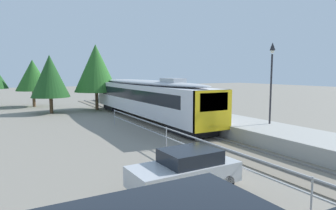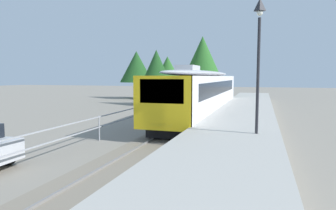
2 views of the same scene
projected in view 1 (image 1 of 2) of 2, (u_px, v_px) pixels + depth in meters
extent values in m
plane|color=gray|center=(163.00, 145.00, 17.61)|extent=(160.00, 160.00, 0.00)
cube|color=slate|center=(203.00, 139.00, 19.05)|extent=(3.20, 60.00, 0.06)
cube|color=slate|center=(194.00, 139.00, 18.70)|extent=(0.08, 60.00, 0.08)
cube|color=slate|center=(212.00, 136.00, 19.39)|extent=(0.08, 60.00, 0.08)
cube|color=silver|center=(145.00, 98.00, 26.74)|extent=(2.80, 20.25, 2.55)
cube|color=yellow|center=(213.00, 111.00, 18.02)|extent=(2.80, 0.24, 2.55)
cube|color=black|center=(214.00, 102.00, 17.89)|extent=(2.13, 0.08, 1.12)
cube|color=black|center=(145.00, 94.00, 26.70)|extent=(2.82, 17.01, 0.92)
ellipsoid|color=#B2B5BA|center=(145.00, 82.00, 26.58)|extent=(2.69, 19.44, 0.44)
cube|color=#B2B5BA|center=(173.00, 81.00, 22.15)|extent=(1.10, 2.20, 0.36)
cube|color=#EAE5C6|center=(213.00, 127.00, 18.07)|extent=(1.00, 0.10, 0.20)
cube|color=black|center=(192.00, 129.00, 20.19)|extent=(2.24, 3.20, 0.55)
cube|color=black|center=(117.00, 107.00, 33.63)|extent=(2.24, 3.20, 0.55)
cube|color=#A8A59E|center=(241.00, 128.00, 20.57)|extent=(3.90, 60.00, 0.90)
cylinder|color=#232328|center=(271.00, 89.00, 19.36)|extent=(0.12, 0.12, 4.60)
pyramid|color=#232328|center=(273.00, 46.00, 19.05)|extent=(0.34, 0.34, 0.50)
sphere|color=silver|center=(272.00, 51.00, 19.09)|extent=(0.24, 0.24, 0.24)
cube|color=#9EA0A5|center=(313.00, 178.00, 8.64)|extent=(0.05, 36.00, 0.05)
cube|color=#9EA0A5|center=(312.00, 195.00, 8.70)|extent=(0.05, 36.00, 0.05)
cylinder|color=#9EA0A5|center=(312.00, 197.00, 8.70)|extent=(0.06, 0.06, 1.25)
cylinder|color=#9EA0A5|center=(166.00, 138.00, 16.53)|extent=(0.06, 0.06, 1.25)
cylinder|color=#9EA0A5|center=(114.00, 117.00, 24.35)|extent=(0.06, 0.06, 1.25)
cube|color=#B7BABF|center=(184.00, 174.00, 10.59)|extent=(4.04, 1.86, 0.72)
cube|color=black|center=(190.00, 156.00, 10.65)|extent=(2.04, 1.60, 0.50)
cylinder|color=black|center=(163.00, 199.00, 9.30)|extent=(0.63, 0.22, 0.62)
cylinder|color=black|center=(142.00, 183.00, 10.64)|extent=(0.63, 0.22, 0.62)
cylinder|color=black|center=(226.00, 183.00, 10.63)|extent=(0.63, 0.22, 0.62)
cylinder|color=black|center=(200.00, 171.00, 11.97)|extent=(0.63, 0.22, 0.62)
cylinder|color=brown|center=(34.00, 99.00, 37.11)|extent=(0.36, 0.36, 2.04)
cone|color=#286023|center=(33.00, 75.00, 36.79)|extent=(4.14, 4.14, 3.87)
cylinder|color=brown|center=(51.00, 105.00, 31.08)|extent=(0.36, 0.36, 1.72)
cone|color=#1E4C1E|center=(50.00, 76.00, 30.74)|extent=(3.97, 3.97, 4.44)
cylinder|color=brown|center=(97.00, 101.00, 34.08)|extent=(0.36, 0.36, 2.10)
cone|color=#286023|center=(96.00, 68.00, 33.67)|extent=(4.95, 4.95, 5.42)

